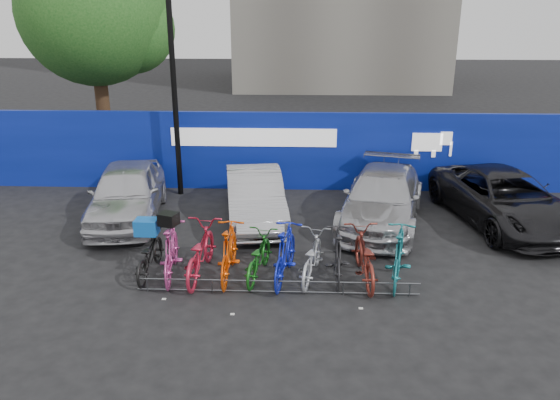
# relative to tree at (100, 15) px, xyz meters

# --- Properties ---
(ground) EXTENTS (100.00, 100.00, 0.00)m
(ground) POSITION_rel_tree_xyz_m (6.77, -10.06, -5.07)
(ground) COLOR black
(ground) RESTS_ON ground
(hoarding) EXTENTS (22.00, 0.18, 2.40)m
(hoarding) POSITION_rel_tree_xyz_m (6.78, -4.06, -3.86)
(hoarding) COLOR navy
(hoarding) RESTS_ON ground
(tree) EXTENTS (5.40, 5.20, 7.80)m
(tree) POSITION_rel_tree_xyz_m (0.00, 0.00, 0.00)
(tree) COLOR #382314
(tree) RESTS_ON ground
(lamppost) EXTENTS (0.25, 0.50, 6.11)m
(lamppost) POSITION_rel_tree_xyz_m (3.57, -4.66, -1.80)
(lamppost) COLOR black
(lamppost) RESTS_ON ground
(bike_rack) EXTENTS (5.60, 0.03, 0.30)m
(bike_rack) POSITION_rel_tree_xyz_m (6.77, -10.66, -4.91)
(bike_rack) COLOR #595B60
(bike_rack) RESTS_ON ground
(car_0) EXTENTS (2.37, 4.58, 1.49)m
(car_0) POSITION_rel_tree_xyz_m (2.63, -6.77, -4.32)
(car_0) COLOR silver
(car_0) RESTS_ON ground
(car_1) EXTENTS (2.01, 4.23, 1.34)m
(car_1) POSITION_rel_tree_xyz_m (6.02, -6.77, -4.40)
(car_1) COLOR #A2A2A6
(car_1) RESTS_ON ground
(car_2) EXTENTS (3.01, 5.02, 1.36)m
(car_2) POSITION_rel_tree_xyz_m (9.34, -6.76, -4.39)
(car_2) COLOR #B1B2B7
(car_2) RESTS_ON ground
(car_3) EXTENTS (3.22, 5.29, 1.37)m
(car_3) POSITION_rel_tree_xyz_m (12.49, -6.71, -4.38)
(car_3) COLOR black
(car_3) RESTS_ON ground
(bike_0) EXTENTS (0.65, 1.77, 0.92)m
(bike_0) POSITION_rel_tree_xyz_m (4.04, -9.92, -4.61)
(bike_0) COLOR black
(bike_0) RESTS_ON ground
(bike_1) EXTENTS (0.74, 1.98, 1.16)m
(bike_1) POSITION_rel_tree_xyz_m (4.53, -9.98, -4.49)
(bike_1) COLOR #C63F8D
(bike_1) RESTS_ON ground
(bike_2) EXTENTS (0.88, 2.15, 1.11)m
(bike_2) POSITION_rel_tree_xyz_m (5.12, -9.95, -4.52)
(bike_2) COLOR red
(bike_2) RESTS_ON ground
(bike_3) EXTENTS (0.60, 1.95, 1.16)m
(bike_3) POSITION_rel_tree_xyz_m (5.74, -9.98, -4.49)
(bike_3) COLOR #F44B06
(bike_3) RESTS_ON ground
(bike_4) EXTENTS (0.92, 1.85, 0.93)m
(bike_4) POSITION_rel_tree_xyz_m (6.34, -9.93, -4.60)
(bike_4) COLOR #176818
(bike_4) RESTS_ON ground
(bike_5) EXTENTS (0.89, 2.02, 1.17)m
(bike_5) POSITION_rel_tree_xyz_m (6.91, -10.04, -4.48)
(bike_5) COLOR #1220BE
(bike_5) RESTS_ON ground
(bike_6) EXTENTS (1.00, 1.92, 0.96)m
(bike_6) POSITION_rel_tree_xyz_m (7.45, -9.95, -4.59)
(bike_6) COLOR #B0B4B9
(bike_6) RESTS_ON ground
(bike_7) EXTENTS (0.56, 1.81, 1.08)m
(bike_7) POSITION_rel_tree_xyz_m (8.00, -9.93, -4.53)
(bike_7) COLOR #272629
(bike_7) RESTS_ON ground
(bike_8) EXTENTS (0.84, 2.07, 1.06)m
(bike_8) POSITION_rel_tree_xyz_m (8.53, -10.00, -4.54)
(bike_8) COLOR maroon
(bike_8) RESTS_ON ground
(bike_9) EXTENTS (0.99, 2.04, 1.18)m
(bike_9) POSITION_rel_tree_xyz_m (9.23, -10.05, -4.48)
(bike_9) COLOR #186F76
(bike_9) RESTS_ON ground
(cargo_crate) EXTENTS (0.47, 0.36, 0.33)m
(cargo_crate) POSITION_rel_tree_xyz_m (4.04, -9.92, -3.98)
(cargo_crate) COLOR #1058B4
(cargo_crate) RESTS_ON bike_0
(cargo_topcase) EXTENTS (0.43, 0.41, 0.26)m
(cargo_topcase) POSITION_rel_tree_xyz_m (4.53, -9.98, -3.78)
(cargo_topcase) COLOR black
(cargo_topcase) RESTS_ON bike_1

